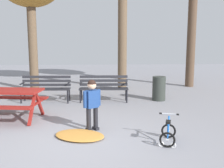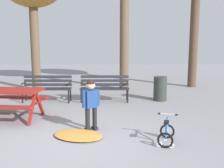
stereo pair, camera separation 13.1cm
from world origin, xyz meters
name	(u,v)px [view 1 (the left image)]	position (x,y,z in m)	size (l,w,h in m)	color
ground	(74,143)	(0.00, 0.00, 0.00)	(36.00, 36.00, 0.00)	gray
picnic_table	(5,96)	(-1.83, 1.71, 0.59)	(1.97, 1.58, 0.79)	maroon
park_bench_far_left	(46,86)	(-1.18, 3.68, 0.51)	(1.62, 0.55, 0.85)	#232328
park_bench_left	(104,86)	(0.72, 3.62, 0.51)	(1.62, 0.53, 0.85)	#232328
child_standing	(92,101)	(0.36, 0.70, 0.68)	(0.38, 0.28, 1.15)	black
kids_bicycle	(168,133)	(1.85, -0.12, 0.20)	(0.50, 0.63, 0.54)	black
leaf_pile	(80,135)	(0.10, 0.31, 0.04)	(1.06, 0.74, 0.07)	#C68438
trash_bin	(159,88)	(2.59, 3.64, 0.40)	(0.44, 0.44, 0.81)	#2D332D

